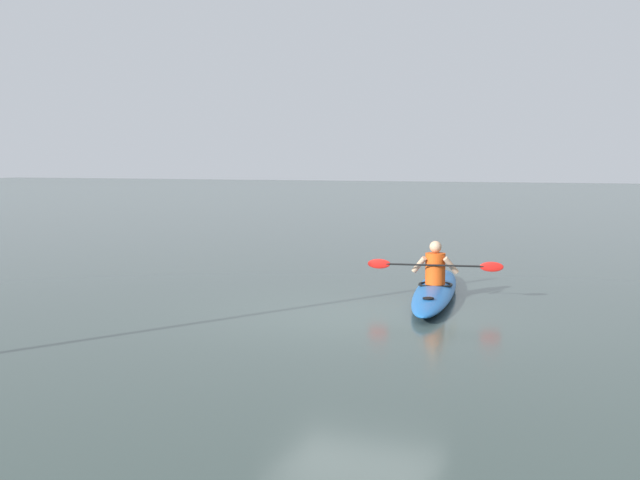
% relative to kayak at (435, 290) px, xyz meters
% --- Properties ---
extents(ground_plane, '(160.00, 160.00, 0.00)m').
position_rel_kayak_xyz_m(ground_plane, '(0.70, 2.18, -0.13)').
color(ground_plane, '#384742').
extents(kayak, '(1.55, 5.23, 0.25)m').
position_rel_kayak_xyz_m(kayak, '(0.00, 0.00, 0.00)').
color(kayak, '#1959A5').
rests_on(kayak, ground).
extents(kayaker, '(2.30, 0.59, 0.77)m').
position_rel_kayak_xyz_m(kayaker, '(-0.02, 0.14, 0.45)').
color(kayaker, '#E04C14').
rests_on(kayaker, kayak).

